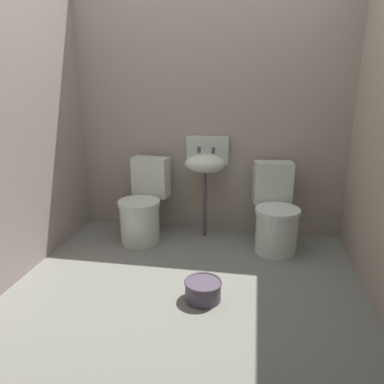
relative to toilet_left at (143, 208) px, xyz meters
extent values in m
cube|color=slate|center=(0.59, -0.94, -0.36)|extent=(3.07, 2.99, 0.08)
cube|color=#A09283|center=(0.59, 0.40, 0.87)|extent=(3.07, 0.10, 2.38)
cube|color=gray|center=(-0.79, -0.84, 0.87)|extent=(0.10, 2.79, 2.38)
cylinder|color=silver|center=(-0.01, -0.09, -0.13)|extent=(0.43, 0.43, 0.38)
cylinder|color=silver|center=(-0.01, -0.09, 0.08)|extent=(0.45, 0.45, 0.04)
cube|color=silver|center=(0.03, 0.21, 0.26)|extent=(0.38, 0.23, 0.40)
cylinder|color=silver|center=(1.28, -0.09, -0.13)|extent=(0.43, 0.43, 0.38)
cylinder|color=silver|center=(1.28, -0.09, 0.08)|extent=(0.46, 0.46, 0.04)
cube|color=silver|center=(1.23, 0.21, 0.26)|extent=(0.38, 0.23, 0.40)
cylinder|color=#514555|center=(0.59, 0.16, 0.01)|extent=(0.04, 0.04, 0.66)
ellipsoid|color=silver|center=(0.59, 0.16, 0.43)|extent=(0.40, 0.32, 0.18)
cube|color=silver|center=(0.59, 0.33, 0.53)|extent=(0.42, 0.04, 0.28)
cylinder|color=#514555|center=(0.52, 0.22, 0.55)|extent=(0.04, 0.04, 0.06)
cylinder|color=#514555|center=(0.66, 0.22, 0.55)|extent=(0.04, 0.04, 0.06)
cylinder|color=#514555|center=(0.73, -0.97, -0.25)|extent=(0.26, 0.26, 0.14)
torus|color=#574654|center=(0.73, -0.97, -0.18)|extent=(0.27, 0.27, 0.02)
camera|label=1|loc=(1.05, -3.28, 1.21)|focal=34.53mm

